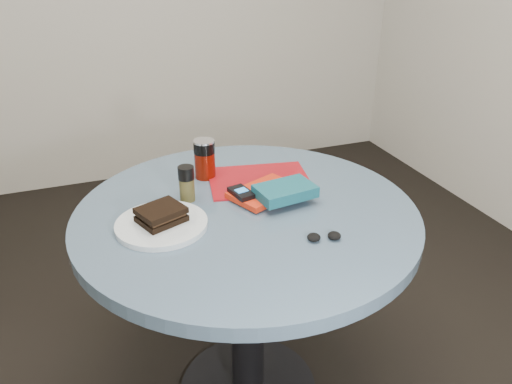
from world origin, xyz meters
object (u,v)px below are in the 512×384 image
object	(u,v)px
soda_can	(205,159)
mp3_player	(241,193)
table	(247,255)
magazine	(259,180)
sandwich	(161,214)
novel	(285,191)
pepper_grinder	(187,183)
headphones	(324,237)
plate	(162,224)
red_book	(265,192)

from	to	relation	value
soda_can	mp3_player	distance (m)	0.21
table	magazine	world-z (taller)	magazine
table	soda_can	size ratio (longest dim) A/B	7.73
sandwich	magazine	xyz separation A→B (m)	(0.35, 0.17, -0.03)
table	magazine	size ratio (longest dim) A/B	3.12
novel	mp3_player	world-z (taller)	novel
pepper_grinder	magazine	bearing A→B (deg)	10.85
headphones	pepper_grinder	bearing A→B (deg)	129.41
table	magazine	xyz separation A→B (m)	(0.10, 0.16, 0.17)
magazine	headphones	bearing A→B (deg)	-74.51
table	mp3_player	xyz separation A→B (m)	(0.00, 0.05, 0.19)
plate	headphones	xyz separation A→B (m)	(0.39, -0.21, 0.00)
sandwich	soda_can	bearing A→B (deg)	53.51
magazine	mp3_player	bearing A→B (deg)	-120.59
novel	magazine	bearing A→B (deg)	88.56
sandwich	pepper_grinder	xyz separation A→B (m)	(0.10, 0.13, 0.02)
novel	mp3_player	xyz separation A→B (m)	(-0.12, 0.05, -0.01)
magazine	headphones	size ratio (longest dim) A/B	3.34
table	soda_can	world-z (taller)	soda_can
sandwich	novel	size ratio (longest dim) A/B	0.85
mp3_player	magazine	bearing A→B (deg)	48.71
plate	mp3_player	size ratio (longest dim) A/B	2.61
magazine	headphones	distance (m)	0.39
soda_can	pepper_grinder	distance (m)	0.17
soda_can	headphones	distance (m)	0.52
sandwich	red_book	xyz separation A→B (m)	(0.33, 0.07, -0.02)
pepper_grinder	magazine	world-z (taller)	pepper_grinder
magazine	mp3_player	distance (m)	0.15
table	red_book	xyz separation A→B (m)	(0.08, 0.06, 0.18)
soda_can	mp3_player	bearing A→B (deg)	-74.77
red_book	novel	bearing A→B (deg)	-79.38
magazine	soda_can	bearing A→B (deg)	160.67
soda_can	mp3_player	xyz separation A→B (m)	(0.06, -0.20, -0.04)
plate	red_book	size ratio (longest dim) A/B	1.23
sandwich	magazine	distance (m)	0.39
table	headphones	bearing A→B (deg)	-59.43
table	soda_can	bearing A→B (deg)	102.04
magazine	sandwich	bearing A→B (deg)	-143.02
red_book	mp3_player	distance (m)	0.08
plate	sandwich	xyz separation A→B (m)	(0.00, 0.00, 0.03)
pepper_grinder	plate	bearing A→B (deg)	-128.66
plate	soda_can	xyz separation A→B (m)	(0.20, 0.27, 0.06)
magazine	red_book	xyz separation A→B (m)	(-0.02, -0.11, 0.01)
plate	soda_can	size ratio (longest dim) A/B	1.94
plate	novel	bearing A→B (deg)	1.64
table	magazine	bearing A→B (deg)	57.85
plate	mp3_player	distance (m)	0.26
pepper_grinder	headphones	xyz separation A→B (m)	(0.28, -0.34, -0.05)
magazine	plate	bearing A→B (deg)	-142.59
red_book	headphones	distance (m)	0.29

